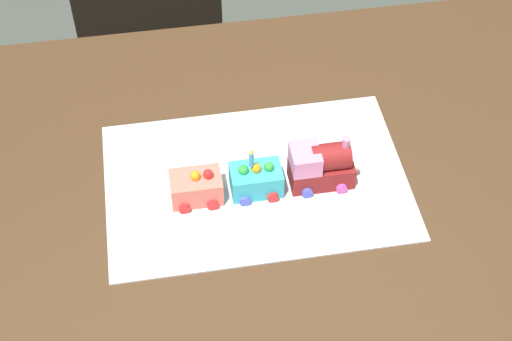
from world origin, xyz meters
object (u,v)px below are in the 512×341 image
chair (155,32)px  cake_locomotive (321,165)px  dining_table (270,206)px  cake_car_hopper_turquoise (256,179)px  cake_car_tanker_coral (196,187)px  birthday_candle (251,157)px

chair → cake_locomotive: size_ratio=6.14×
dining_table → chair: 0.87m
dining_table → cake_locomotive: 0.19m
cake_locomotive → cake_car_hopper_turquoise: 0.13m
cake_car_hopper_turquoise → cake_car_tanker_coral: same height
cake_car_hopper_turquoise → dining_table: bearing=-133.1°
dining_table → cake_car_hopper_turquoise: bearing=46.9°
cake_locomotive → cake_car_tanker_coral: 0.25m
cake_car_tanker_coral → cake_locomotive: bearing=-180.0°
cake_car_tanker_coral → birthday_candle: bearing=-180.0°
dining_table → chair: size_ratio=1.63×
cake_locomotive → birthday_candle: birthday_candle is taller
cake_car_hopper_turquoise → birthday_candle: (0.01, -0.00, 0.07)m
cake_car_hopper_turquoise → cake_car_tanker_coral: bearing=0.0°
birthday_candle → cake_locomotive: bearing=-180.0°
cake_locomotive → cake_car_hopper_turquoise: bearing=0.0°
cake_car_hopper_turquoise → birthday_candle: bearing=-0.0°
cake_locomotive → birthday_candle: 0.15m
cake_locomotive → chair: bearing=-71.5°
cake_locomotive → cake_car_hopper_turquoise: cake_locomotive is taller
dining_table → cake_car_hopper_turquoise: (0.04, 0.04, 0.14)m
dining_table → cake_locomotive: size_ratio=10.00×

